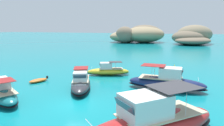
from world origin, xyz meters
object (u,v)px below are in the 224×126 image
islet_small (192,36)px  motorboat_red (151,124)px  islet_large (139,35)px  motorboat_charcoal (81,83)px  motorboat_navy (167,82)px  channel_buoy (174,72)px  motorboat_teal (2,93)px  motorboat_yellow (108,71)px  dinghy_tender (38,80)px

islet_small → motorboat_red: (-4.58, -81.72, -2.06)m
islet_large → motorboat_red: 86.37m
motorboat_charcoal → motorboat_navy: bearing=18.2°
channel_buoy → islet_large: bearing=106.5°
motorboat_teal → motorboat_yellow: bearing=66.1°
motorboat_navy → channel_buoy: (0.44, 9.02, -0.57)m
motorboat_navy → motorboat_red: bearing=-90.3°
islet_large → motorboat_charcoal: size_ratio=3.69×
motorboat_navy → channel_buoy: bearing=87.2°
motorboat_yellow → motorboat_charcoal: bearing=-93.3°
motorboat_yellow → motorboat_red: (9.07, -16.82, 0.42)m
islet_small → dinghy_tender: bearing=-106.3°
motorboat_yellow → motorboat_navy: size_ratio=0.74×
islet_small → motorboat_navy: 70.06m
motorboat_navy → motorboat_charcoal: (-9.60, -3.15, -0.15)m
motorboat_charcoal → motorboat_red: (9.54, -8.69, 0.32)m
islet_small → channel_buoy: 61.06m
channel_buoy → islet_small: bearing=86.2°
motorboat_navy → motorboat_yellow: bearing=151.4°
islet_large → motorboat_red: size_ratio=2.85×
islet_small → motorboat_teal: bearing=-104.1°
islet_small → islet_large: bearing=173.4°
motorboat_red → dinghy_tender: (-16.48, 9.85, -0.85)m
motorboat_teal → channel_buoy: bearing=48.9°
motorboat_charcoal → dinghy_tender: bearing=170.6°
motorboat_charcoal → channel_buoy: bearing=50.5°
motorboat_red → channel_buoy: 20.88m
motorboat_teal → channel_buoy: 24.06m
motorboat_red → motorboat_navy: bearing=89.7°
motorboat_charcoal → dinghy_tender: motorboat_charcoal is taller
islet_small → motorboat_navy: islet_small is taller
motorboat_teal → motorboat_navy: (15.37, 9.11, 0.15)m
motorboat_charcoal → islet_large: bearing=96.6°
motorboat_teal → motorboat_charcoal: bearing=45.9°
islet_small → motorboat_yellow: islet_small is taller
islet_large → motorboat_teal: 81.75m
dinghy_tender → channel_buoy: size_ratio=1.92×
motorboat_navy → motorboat_teal: bearing=-149.3°
islet_large → dinghy_tender: (1.81, -74.53, -3.32)m
dinghy_tender → motorboat_red: bearing=-30.9°
motorboat_charcoal → motorboat_teal: bearing=-134.1°
motorboat_charcoal → motorboat_red: motorboat_red is taller
motorboat_yellow → motorboat_navy: motorboat_navy is taller
dinghy_tender → motorboat_navy: bearing=6.9°
dinghy_tender → channel_buoy: (16.97, 11.02, 0.11)m
islet_large → motorboat_yellow: 68.25m
islet_large → channel_buoy: bearing=-73.5°
motorboat_red → motorboat_charcoal: bearing=137.7°
motorboat_navy → dinghy_tender: size_ratio=3.21×
islet_large → islet_small: 23.02m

